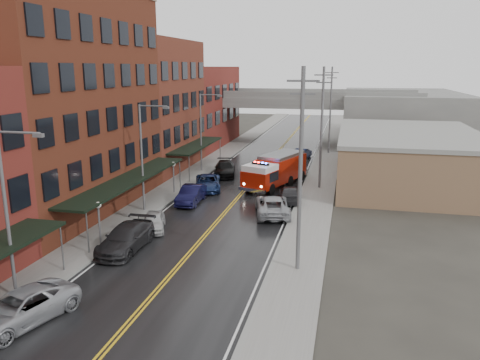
# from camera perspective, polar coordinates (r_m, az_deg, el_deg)

# --- Properties ---
(road) EXTENTS (11.00, 160.00, 0.02)m
(road) POSITION_cam_1_polar(r_m,az_deg,el_deg) (43.98, -0.21, -2.13)
(road) COLOR black
(road) RESTS_ON ground
(sidewalk_left) EXTENTS (3.00, 160.00, 0.15)m
(sidewalk_left) POSITION_cam_1_polar(r_m,az_deg,el_deg) (46.13, -9.07, -1.47)
(sidewalk_left) COLOR slate
(sidewalk_left) RESTS_ON ground
(sidewalk_right) EXTENTS (3.00, 160.00, 0.15)m
(sidewalk_right) POSITION_cam_1_polar(r_m,az_deg,el_deg) (42.94, 9.32, -2.61)
(sidewalk_right) COLOR slate
(sidewalk_right) RESTS_ON ground
(curb_left) EXTENTS (0.30, 160.00, 0.15)m
(curb_left) POSITION_cam_1_polar(r_m,az_deg,el_deg) (45.55, -7.15, -1.59)
(curb_left) COLOR gray
(curb_left) RESTS_ON ground
(curb_right) EXTENTS (0.30, 160.00, 0.15)m
(curb_right) POSITION_cam_1_polar(r_m,az_deg,el_deg) (43.07, 7.13, -2.49)
(curb_right) COLOR gray
(curb_right) RESTS_ON ground
(brick_building_b) EXTENTS (9.00, 20.00, 18.00)m
(brick_building_b) POSITION_cam_1_polar(r_m,az_deg,el_deg) (41.34, -21.08, 8.64)
(brick_building_b) COLOR #5B2518
(brick_building_b) RESTS_ON ground
(brick_building_c) EXTENTS (9.00, 15.00, 15.00)m
(brick_building_c) POSITION_cam_1_polar(r_m,az_deg,el_deg) (56.77, -11.04, 8.88)
(brick_building_c) COLOR brown
(brick_building_c) RESTS_ON ground
(brick_building_far) EXTENTS (9.00, 20.00, 12.00)m
(brick_building_far) POSITION_cam_1_polar(r_m,az_deg,el_deg) (73.17, -5.38, 8.90)
(brick_building_far) COLOR maroon
(brick_building_far) RESTS_ON ground
(tan_building) EXTENTS (14.00, 22.00, 5.00)m
(tan_building) POSITION_cam_1_polar(r_m,az_deg,el_deg) (52.44, 19.73, 2.44)
(tan_building) COLOR #8A684A
(tan_building) RESTS_ON ground
(right_far_block) EXTENTS (18.00, 30.00, 8.00)m
(right_far_block) POSITION_cam_1_polar(r_m,az_deg,el_deg) (82.00, 18.96, 7.33)
(right_far_block) COLOR slate
(right_far_block) RESTS_ON ground
(awning_1) EXTENTS (2.60, 18.00, 3.09)m
(awning_1) POSITION_cam_1_polar(r_m,az_deg,el_deg) (39.33, -13.29, 0.09)
(awning_1) COLOR black
(awning_1) RESTS_ON ground
(awning_2) EXTENTS (2.60, 13.00, 3.09)m
(awning_2) POSITION_cam_1_polar(r_m,az_deg,el_deg) (55.22, -5.29, 4.22)
(awning_2) COLOR black
(awning_2) RESTS_ON ground
(globe_lamp_1) EXTENTS (0.44, 0.44, 3.12)m
(globe_lamp_1) POSITION_cam_1_polar(r_m,az_deg,el_deg) (33.06, -16.86, -3.92)
(globe_lamp_1) COLOR #59595B
(globe_lamp_1) RESTS_ON ground
(globe_lamp_2) EXTENTS (0.44, 0.44, 3.12)m
(globe_lamp_2) POSITION_cam_1_polar(r_m,az_deg,el_deg) (45.28, -8.12, 1.20)
(globe_lamp_2) COLOR #59595B
(globe_lamp_2) RESTS_ON ground
(street_lamp_0) EXTENTS (2.64, 0.22, 9.00)m
(street_lamp_0) POSITION_cam_1_polar(r_m,az_deg,el_deg) (26.07, -26.26, -2.85)
(street_lamp_0) COLOR #59595B
(street_lamp_0) RESTS_ON ground
(street_lamp_1) EXTENTS (2.64, 0.22, 9.00)m
(street_lamp_1) POSITION_cam_1_polar(r_m,az_deg,el_deg) (39.37, -11.59, 3.45)
(street_lamp_1) COLOR #59595B
(street_lamp_1) RESTS_ON ground
(street_lamp_2) EXTENTS (2.64, 0.22, 9.00)m
(street_lamp_2) POSITION_cam_1_polar(r_m,az_deg,el_deg) (54.15, -4.56, 6.40)
(street_lamp_2) COLOR #59595B
(street_lamp_2) RESTS_ON ground
(utility_pole_0) EXTENTS (1.80, 0.24, 12.00)m
(utility_pole_0) POSITION_cam_1_polar(r_m,az_deg,el_deg) (26.92, 7.38, 1.42)
(utility_pole_0) COLOR #59595B
(utility_pole_0) RESTS_ON ground
(utility_pole_1) EXTENTS (1.80, 0.24, 12.00)m
(utility_pole_1) POSITION_cam_1_polar(r_m,az_deg,el_deg) (46.61, 9.93, 6.47)
(utility_pole_1) COLOR #59595B
(utility_pole_1) RESTS_ON ground
(utility_pole_2) EXTENTS (1.80, 0.24, 12.00)m
(utility_pole_2) POSITION_cam_1_polar(r_m,az_deg,el_deg) (66.49, 10.97, 8.51)
(utility_pole_2) COLOR #59595B
(utility_pole_2) RESTS_ON ground
(overpass) EXTENTS (40.00, 10.00, 7.50)m
(overpass) POSITION_cam_1_polar(r_m,az_deg,el_deg) (74.08, 5.55, 8.94)
(overpass) COLOR slate
(overpass) RESTS_ON ground
(fire_truck) EXTENTS (5.78, 9.32, 3.25)m
(fire_truck) POSITION_cam_1_polar(r_m,az_deg,el_deg) (47.74, 4.28, 1.26)
(fire_truck) COLOR #921506
(fire_truck) RESTS_ON ground
(parked_car_left_2) EXTENTS (4.19, 6.15, 1.56)m
(parked_car_left_2) POSITION_cam_1_polar(r_m,az_deg,el_deg) (25.29, -25.21, -13.97)
(parked_car_left_2) COLOR #999AA0
(parked_car_left_2) RESTS_ON ground
(parked_car_left_3) EXTENTS (2.42, 5.80, 1.67)m
(parked_car_left_3) POSITION_cam_1_polar(r_m,az_deg,el_deg) (32.32, -13.73, -6.89)
(parked_car_left_3) COLOR #232325
(parked_car_left_3) RESTS_ON ground
(parked_car_left_4) EXTENTS (2.83, 4.27, 1.35)m
(parked_car_left_4) POSITION_cam_1_polar(r_m,az_deg,el_deg) (35.77, -10.47, -4.98)
(parked_car_left_4) COLOR #B8B8B8
(parked_car_left_4) RESTS_ON ground
(parked_car_left_5) EXTENTS (1.88, 4.91, 1.60)m
(parked_car_left_5) POSITION_cam_1_polar(r_m,az_deg,el_deg) (42.18, -5.98, -1.78)
(parked_car_left_5) COLOR black
(parked_car_left_5) RESTS_ON ground
(parked_car_left_6) EXTENTS (3.84, 5.81, 1.48)m
(parked_car_left_6) POSITION_cam_1_polar(r_m,az_deg,el_deg) (46.58, -3.96, -0.33)
(parked_car_left_6) COLOR navy
(parked_car_left_6) RESTS_ON ground
(parked_car_left_7) EXTENTS (3.42, 5.87, 1.60)m
(parked_car_left_7) POSITION_cam_1_polar(r_m,az_deg,el_deg) (52.74, -1.87, 1.41)
(parked_car_left_7) COLOR black
(parked_car_left_7) RESTS_ON ground
(parked_car_right_0) EXTENTS (3.93, 6.27, 1.62)m
(parked_car_right_0) POSITION_cam_1_polar(r_m,az_deg,el_deg) (38.76, 3.95, -3.11)
(parked_car_right_0) COLOR #929499
(parked_car_right_0) RESTS_ON ground
(parked_car_right_1) EXTENTS (2.50, 4.97, 1.38)m
(parked_car_right_1) POSITION_cam_1_polar(r_m,az_deg,el_deg) (42.79, 6.07, -1.71)
(parked_car_right_1) COLOR #28282A
(parked_car_right_1) RESTS_ON ground
(parked_car_right_2) EXTENTS (2.90, 5.03, 1.61)m
(parked_car_right_2) POSITION_cam_1_polar(r_m,az_deg,el_deg) (54.43, 7.03, 1.70)
(parked_car_right_2) COLOR silver
(parked_car_right_2) RESTS_ON ground
(parked_car_right_3) EXTENTS (2.32, 4.55, 1.43)m
(parked_car_right_3) POSITION_cam_1_polar(r_m,az_deg,el_deg) (63.07, 7.60, 3.24)
(parked_car_right_3) COLOR black
(parked_car_right_3) RESTS_ON ground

